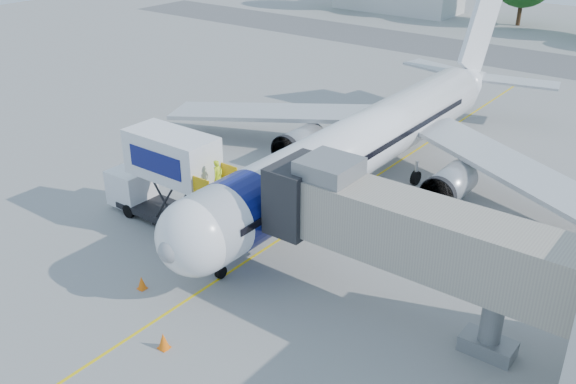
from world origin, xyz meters
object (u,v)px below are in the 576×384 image
Objects in this scene: aircraft at (367,141)px; catering_hiloader at (166,177)px; ground_tug at (49,324)px; jet_bridge at (397,228)px.

aircraft reaches higher than catering_hiloader.
aircraft is 21.63m from ground_tug.
ground_tug is at bearing -136.32° from jet_bridge.
catering_hiloader is (-6.27, -11.12, -0.19)m from aircraft.
catering_hiloader is (-14.26, -0.00, -1.58)m from jet_bridge.
jet_bridge is (7.99, -11.12, 1.39)m from aircraft.
catering_hiloader is at bearing -119.40° from aircraft.
ground_tug is (3.56, -10.21, -2.10)m from catering_hiloader.
jet_bridge is 14.35m from catering_hiloader.
jet_bridge is at bearing -54.30° from aircraft.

